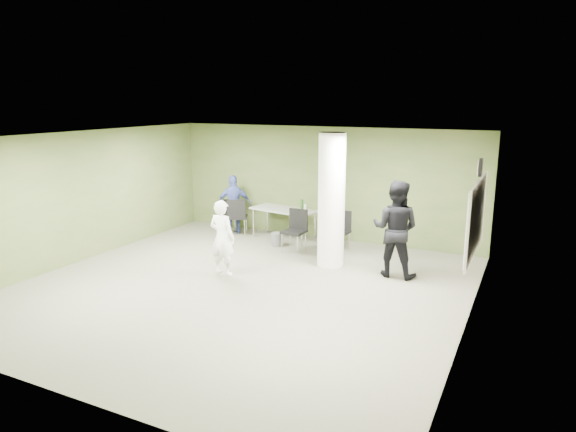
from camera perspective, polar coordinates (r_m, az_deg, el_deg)
The scene contains 17 objects.
floor at distance 9.75m, azimuth -5.20°, elevation -7.94°, with size 8.00×8.00×0.00m, color #4A4B3B.
ceiling at distance 9.14m, azimuth -5.56°, elevation 8.70°, with size 8.00×8.00×0.00m, color white.
wall_back at distance 12.86m, azimuth 3.93°, elevation 3.66°, with size 8.00×0.02×2.80m, color #3C5226.
wall_left at distance 11.89m, azimuth -22.09°, elevation 1.97°, with size 0.02×8.00×2.80m, color #3C5226.
wall_right_cream at distance 8.07m, azimuth 19.72°, elevation -2.65°, with size 0.02×8.00×2.80m, color beige.
column at distance 10.67m, azimuth 4.85°, elevation 1.73°, with size 0.56×0.56×2.80m, color silver.
whiteboard at distance 9.22m, azimuth 20.16°, elevation -0.17°, with size 0.05×2.30×1.30m.
wall_clock at distance 9.07m, azimuth 20.58°, elevation 5.06°, with size 0.06×0.32×0.32m.
folding_table at distance 12.75m, azimuth -0.40°, elevation 0.58°, with size 1.76×1.00×1.04m.
wastebasket at distance 12.33m, azimuth -1.22°, elevation -2.61°, with size 0.28×0.28×0.32m, color #4C4C4C.
chair_back_left at distance 13.75m, azimuth -6.19°, elevation 0.39°, with size 0.50×0.50×0.86m.
chair_back_right at distance 13.21m, azimuth -5.69°, elevation 0.22°, with size 0.65×0.65×0.98m.
chair_table_left at distance 11.83m, azimuth 0.87°, elevation -1.23°, with size 0.51×0.51×0.98m.
chair_table_right at distance 11.94m, azimuth 5.79°, elevation -1.29°, with size 0.50×0.50×0.94m.
woman_white at distance 10.28m, azimuth -7.32°, elevation -2.42°, with size 0.56×0.36×1.52m, color white.
man_black at distance 10.30m, azimuth 11.84°, elevation -1.40°, with size 0.94×0.73×1.93m, color black.
man_blue at distance 13.46m, azimuth -6.01°, elevation 1.29°, with size 0.90×0.37×1.53m, color #3D4D98.
Camera 1 is at (4.76, -7.77, 3.46)m, focal length 32.00 mm.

